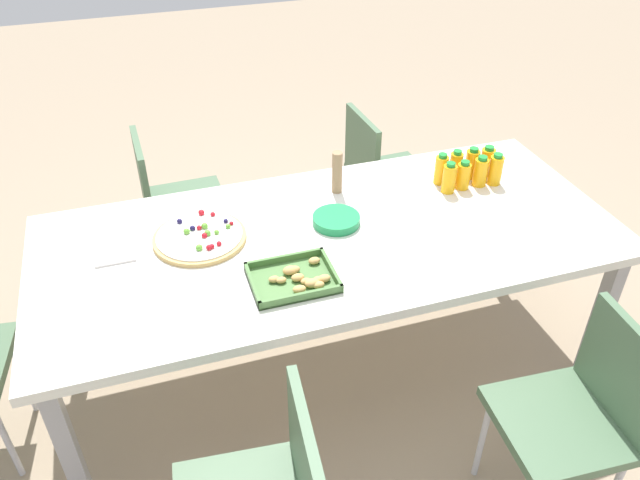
{
  "coord_description": "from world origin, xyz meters",
  "views": [
    {
      "loc": [
        0.66,
        1.91,
        2.17
      ],
      "look_at": [
        0.06,
        0.05,
        0.77
      ],
      "focal_mm": 35.15,
      "sensor_mm": 36.0,
      "label": 1
    }
  ],
  "objects_px": {
    "juice_bottle_6": "(463,176)",
    "juice_bottle_7": "(449,178)",
    "chair_far_left": "(580,410)",
    "juice_bottle_1": "(472,163)",
    "snack_tray": "(296,279)",
    "napkin_stack": "(115,252)",
    "juice_bottle_2": "(456,166)",
    "party_table": "(330,245)",
    "juice_bottle_4": "(496,170)",
    "juice_bottle_5": "(481,172)",
    "juice_bottle_3": "(441,169)",
    "plate_stack": "(336,220)",
    "chair_near_left": "(381,170)",
    "chair_near_right": "(171,197)",
    "juice_bottle_0": "(487,161)",
    "cardboard_tube": "(337,172)",
    "fruit_pizza": "(200,237)"
  },
  "relations": [
    {
      "from": "chair_near_right",
      "to": "plate_stack",
      "type": "xyz_separation_m",
      "value": [
        -0.59,
        0.82,
        0.26
      ]
    },
    {
      "from": "juice_bottle_3",
      "to": "chair_far_left",
      "type": "bearing_deg",
      "value": 89.37
    },
    {
      "from": "juice_bottle_3",
      "to": "juice_bottle_6",
      "type": "distance_m",
      "value": 0.1
    },
    {
      "from": "chair_far_left",
      "to": "juice_bottle_1",
      "type": "height_order",
      "value": "juice_bottle_1"
    },
    {
      "from": "juice_bottle_2",
      "to": "napkin_stack",
      "type": "relative_size",
      "value": 0.97
    },
    {
      "from": "snack_tray",
      "to": "juice_bottle_0",
      "type": "bearing_deg",
      "value": -155.53
    },
    {
      "from": "chair_far_left",
      "to": "juice_bottle_5",
      "type": "distance_m",
      "value": 1.1
    },
    {
      "from": "juice_bottle_7",
      "to": "fruit_pizza",
      "type": "bearing_deg",
      "value": 1.44
    },
    {
      "from": "juice_bottle_2",
      "to": "juice_bottle_3",
      "type": "xyz_separation_m",
      "value": [
        0.07,
        0.0,
        -0.0
      ]
    },
    {
      "from": "party_table",
      "to": "juice_bottle_2",
      "type": "relative_size",
      "value": 15.69
    },
    {
      "from": "juice_bottle_2",
      "to": "juice_bottle_7",
      "type": "height_order",
      "value": "juice_bottle_2"
    },
    {
      "from": "plate_stack",
      "to": "juice_bottle_6",
      "type": "bearing_deg",
      "value": -171.32
    },
    {
      "from": "chair_near_left",
      "to": "juice_bottle_4",
      "type": "height_order",
      "value": "juice_bottle_4"
    },
    {
      "from": "juice_bottle_1",
      "to": "juice_bottle_7",
      "type": "distance_m",
      "value": 0.18
    },
    {
      "from": "chair_far_left",
      "to": "juice_bottle_5",
      "type": "xyz_separation_m",
      "value": [
        -0.17,
        -1.04,
        0.31
      ]
    },
    {
      "from": "chair_near_left",
      "to": "napkin_stack",
      "type": "relative_size",
      "value": 5.53
    },
    {
      "from": "chair_near_left",
      "to": "juice_bottle_1",
      "type": "bearing_deg",
      "value": 14.78
    },
    {
      "from": "juice_bottle_0",
      "to": "cardboard_tube",
      "type": "distance_m",
      "value": 0.7
    },
    {
      "from": "juice_bottle_0",
      "to": "juice_bottle_5",
      "type": "distance_m",
      "value": 0.1
    },
    {
      "from": "juice_bottle_4",
      "to": "cardboard_tube",
      "type": "distance_m",
      "value": 0.7
    },
    {
      "from": "juice_bottle_2",
      "to": "fruit_pizza",
      "type": "distance_m",
      "value": 1.16
    },
    {
      "from": "juice_bottle_0",
      "to": "fruit_pizza",
      "type": "bearing_deg",
      "value": 4.77
    },
    {
      "from": "juice_bottle_3",
      "to": "plate_stack",
      "type": "bearing_deg",
      "value": 16.77
    },
    {
      "from": "juice_bottle_3",
      "to": "fruit_pizza",
      "type": "height_order",
      "value": "juice_bottle_3"
    },
    {
      "from": "party_table",
      "to": "cardboard_tube",
      "type": "distance_m",
      "value": 0.36
    },
    {
      "from": "fruit_pizza",
      "to": "snack_tray",
      "type": "relative_size",
      "value": 1.2
    },
    {
      "from": "juice_bottle_0",
      "to": "plate_stack",
      "type": "distance_m",
      "value": 0.8
    },
    {
      "from": "party_table",
      "to": "cardboard_tube",
      "type": "bearing_deg",
      "value": -113.71
    },
    {
      "from": "juice_bottle_4",
      "to": "fruit_pizza",
      "type": "xyz_separation_m",
      "value": [
        1.31,
        0.03,
        -0.06
      ]
    },
    {
      "from": "juice_bottle_6",
      "to": "juice_bottle_7",
      "type": "height_order",
      "value": "juice_bottle_7"
    },
    {
      "from": "juice_bottle_4",
      "to": "chair_near_left",
      "type": "bearing_deg",
      "value": -69.24
    },
    {
      "from": "juice_bottle_7",
      "to": "snack_tray",
      "type": "distance_m",
      "value": 0.89
    },
    {
      "from": "chair_far_left",
      "to": "juice_bottle_1",
      "type": "bearing_deg",
      "value": -4.79
    },
    {
      "from": "chair_near_right",
      "to": "snack_tray",
      "type": "relative_size",
      "value": 2.75
    },
    {
      "from": "snack_tray",
      "to": "juice_bottle_2",
      "type": "bearing_deg",
      "value": -151.75
    },
    {
      "from": "juice_bottle_1",
      "to": "juice_bottle_4",
      "type": "height_order",
      "value": "juice_bottle_4"
    },
    {
      "from": "chair_near_right",
      "to": "juice_bottle_1",
      "type": "bearing_deg",
      "value": 61.86
    },
    {
      "from": "party_table",
      "to": "juice_bottle_2",
      "type": "distance_m",
      "value": 0.71
    },
    {
      "from": "chair_far_left",
      "to": "juice_bottle_4",
      "type": "distance_m",
      "value": 1.1
    },
    {
      "from": "juice_bottle_1",
      "to": "plate_stack",
      "type": "distance_m",
      "value": 0.72
    },
    {
      "from": "chair_far_left",
      "to": "napkin_stack",
      "type": "xyz_separation_m",
      "value": [
        1.4,
        -1.01,
        0.25
      ]
    },
    {
      "from": "juice_bottle_4",
      "to": "napkin_stack",
      "type": "relative_size",
      "value": 0.98
    },
    {
      "from": "juice_bottle_1",
      "to": "juice_bottle_0",
      "type": "bearing_deg",
      "value": 178.86
    },
    {
      "from": "juice_bottle_2",
      "to": "juice_bottle_4",
      "type": "relative_size",
      "value": 1.0
    },
    {
      "from": "chair_near_right",
      "to": "juice_bottle_7",
      "type": "height_order",
      "value": "juice_bottle_7"
    },
    {
      "from": "juice_bottle_5",
      "to": "juice_bottle_7",
      "type": "xyz_separation_m",
      "value": [
        0.16,
        0.01,
        0.0
      ]
    },
    {
      "from": "party_table",
      "to": "snack_tray",
      "type": "height_order",
      "value": "snack_tray"
    },
    {
      "from": "snack_tray",
      "to": "napkin_stack",
      "type": "distance_m",
      "value": 0.71
    },
    {
      "from": "chair_near_left",
      "to": "plate_stack",
      "type": "distance_m",
      "value": 0.95
    },
    {
      "from": "juice_bottle_6",
      "to": "napkin_stack",
      "type": "xyz_separation_m",
      "value": [
        1.48,
        0.03,
        -0.06
      ]
    }
  ]
}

